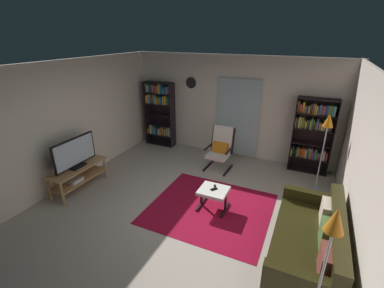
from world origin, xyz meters
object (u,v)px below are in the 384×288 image
Objects in this scene: bookshelf_near_tv at (160,111)px; floor_lamp_by_shelf at (327,129)px; leather_sofa at (310,243)px; tv_remote at (215,187)px; floor_lamp_by_sofa at (329,246)px; tv_stand at (78,175)px; cell_phone at (214,189)px; ottoman at (213,193)px; wall_clock at (191,83)px; lounge_armchair at (220,147)px; television at (75,154)px; bookshelf_near_sofa at (312,133)px.

bookshelf_near_tv reaches higher than floor_lamp_by_shelf.
bookshelf_near_tv reaches higher than leather_sofa.
bookshelf_near_tv reaches higher than tv_remote.
tv_stand is at bearing 163.92° from floor_lamp_by_sofa.
leather_sofa is 1.80m from cell_phone.
tv_remote reaches higher than ottoman.
bookshelf_near_tv is 1.25m from wall_clock.
floor_lamp_by_shelf is (2.19, -0.08, 0.81)m from lounge_armchair.
cell_phone is (-1.70, 0.60, 0.11)m from leather_sofa.
floor_lamp_by_shelf is at bearing 89.01° from leather_sofa.
floor_lamp_by_shelf is (4.54, 2.10, 0.53)m from television.
bookshelf_near_sofa is 4.27m from floor_lamp_by_sofa.
floor_lamp_by_shelf is at bearing 24.84° from television.
lounge_armchair is (2.10, -0.70, -0.48)m from bookshelf_near_tv.
bookshelf_near_sofa reaches higher than lounge_armchair.
lounge_armchair is at bearing 81.61° from tv_remote.
leather_sofa is at bearing -34.69° from bookshelf_near_tv.
bookshelf_near_sofa is 1.07× the size of floor_lamp_by_shelf.
tv_stand is 0.64× the size of leather_sofa.
wall_clock is at bearing 164.37° from floor_lamp_by_shelf.
television is 1.95× the size of ottoman.
tv_remote is at bearing -74.12° from lounge_armchair.
leather_sofa is at bearing -42.90° from wall_clock.
bookshelf_near_sofa reaches higher than tv_stand.
bookshelf_near_tv reaches higher than lounge_armchair.
ottoman is 3.75× the size of cell_phone.
tv_remote is at bearing -56.14° from wall_clock.
cell_phone is at bearing -42.58° from bookshelf_near_tv.
ottoman is 0.08m from cell_phone.
bookshelf_near_sofa is 2.79m from tv_remote.
floor_lamp_by_shelf is at bearing 25.05° from tv_stand.
bookshelf_near_sofa reaches higher than floor_lamp_by_shelf.
wall_clock is (1.18, 3.05, 1.03)m from television.
floor_lamp_by_sofa reaches higher than lounge_armchair.
television is 2.91m from bookshelf_near_tv.
ottoman is (-1.70, 0.59, 0.04)m from leather_sofa.
wall_clock reaches higher than bookshelf_near_sofa.
floor_lamp_by_sofa is at bearing -16.33° from television.
wall_clock is (-1.63, 2.50, 1.52)m from ottoman.
ottoman is 3.64× the size of tv_remote.
bookshelf_near_tv is 3.46m from tv_remote.
bookshelf_near_sofa reaches higher than ottoman.
tv_remote is (2.54, -2.27, -0.60)m from bookshelf_near_tv.
bookshelf_near_sofa is 3.26m from wall_clock.
tv_stand is 2.87m from ottoman.
wall_clock is (-3.37, 0.94, 0.50)m from floor_lamp_by_shelf.
bookshelf_near_sofa reaches higher than cell_phone.
floor_lamp_by_sofa is at bearing -89.82° from floor_lamp_by_shelf.
floor_lamp_by_sofa reaches higher than leather_sofa.
bookshelf_near_tv is 0.93× the size of leather_sofa.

